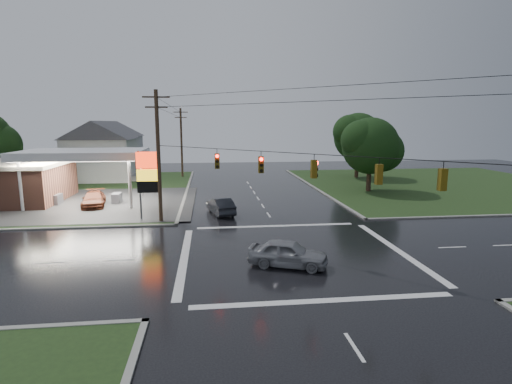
{
  "coord_description": "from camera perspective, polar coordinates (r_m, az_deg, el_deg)",
  "views": [
    {
      "loc": [
        -5.31,
        -24.32,
        8.38
      ],
      "look_at": [
        -1.73,
        6.22,
        3.0
      ],
      "focal_mm": 28.0,
      "sensor_mm": 36.0,
      "label": 1
    }
  ],
  "objects": [
    {
      "name": "ground",
      "position": [
        26.26,
        5.4,
        -8.73
      ],
      "size": [
        120.0,
        120.0,
        0.0
      ],
      "primitive_type": "plane",
      "color": "black",
      "rests_on": "ground"
    },
    {
      "name": "grass_nw",
      "position": [
        55.04,
        -28.67,
        -0.02
      ],
      "size": [
        36.0,
        36.0,
        0.08
      ],
      "primitive_type": "cube",
      "color": "#1E3216",
      "rests_on": "ground"
    },
    {
      "name": "tree_ne_near",
      "position": [
        50.31,
        16.17,
        6.33
      ],
      "size": [
        7.99,
        6.8,
        8.98
      ],
      "color": "black",
      "rests_on": "ground"
    },
    {
      "name": "grass_ne",
      "position": [
        59.85,
        24.95,
        0.98
      ],
      "size": [
        36.0,
        36.0,
        0.08
      ],
      "primitive_type": "cube",
      "color": "#1E3216",
      "rests_on": "ground"
    },
    {
      "name": "house_near",
      "position": [
        62.44,
        -21.28,
        5.61
      ],
      "size": [
        11.05,
        8.48,
        8.6
      ],
      "color": "silver",
      "rests_on": "ground"
    },
    {
      "name": "pylon_sign",
      "position": [
        35.47,
        -15.06,
        2.51
      ],
      "size": [
        2.0,
        0.35,
        6.0
      ],
      "color": "#59595E",
      "rests_on": "ground"
    },
    {
      "name": "car_pump",
      "position": [
        43.3,
        -22.16,
        -0.96
      ],
      "size": [
        2.99,
        5.47,
        1.5
      ],
      "primitive_type": "imported",
      "rotation": [
        0.0,
        0.0,
        0.18
      ],
      "color": "#592614",
      "rests_on": "ground"
    },
    {
      "name": "utility_pole_n",
      "position": [
        62.53,
        -10.6,
        7.09
      ],
      "size": [
        2.2,
        0.32,
        10.5
      ],
      "color": "#382619",
      "rests_on": "ground"
    },
    {
      "name": "gas_station",
      "position": [
        48.85,
        -31.28,
        1.62
      ],
      "size": [
        26.2,
        18.0,
        5.6
      ],
      "color": "#2D2D2D",
      "rests_on": "ground"
    },
    {
      "name": "utility_pole_nw",
      "position": [
        34.18,
        -13.77,
        5.18
      ],
      "size": [
        2.2,
        0.32,
        11.0
      ],
      "color": "#382619",
      "rests_on": "ground"
    },
    {
      "name": "tree_ne_far",
      "position": [
        62.53,
        14.5,
        7.6
      ],
      "size": [
        8.46,
        7.2,
        9.8
      ],
      "color": "black",
      "rests_on": "ground"
    },
    {
      "name": "house_far",
      "position": [
        74.31,
        -19.74,
        6.28
      ],
      "size": [
        11.05,
        8.48,
        8.6
      ],
      "color": "silver",
      "rests_on": "ground"
    },
    {
      "name": "traffic_signals",
      "position": [
        24.95,
        5.69,
        5.51
      ],
      "size": [
        26.87,
        26.87,
        1.47
      ],
      "color": "black",
      "rests_on": "ground"
    },
    {
      "name": "car_crossing",
      "position": [
        23.77,
        4.61,
        -8.73
      ],
      "size": [
        5.01,
        3.45,
        1.58
      ],
      "primitive_type": "imported",
      "rotation": [
        0.0,
        0.0,
        1.19
      ],
      "color": "gray",
      "rests_on": "ground"
    },
    {
      "name": "car_north",
      "position": [
        37.0,
        -5.07,
        -1.98
      ],
      "size": [
        2.71,
        4.93,
        1.54
      ],
      "primitive_type": "imported",
      "rotation": [
        0.0,
        0.0,
        3.39
      ],
      "color": "black",
      "rests_on": "ground"
    }
  ]
}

